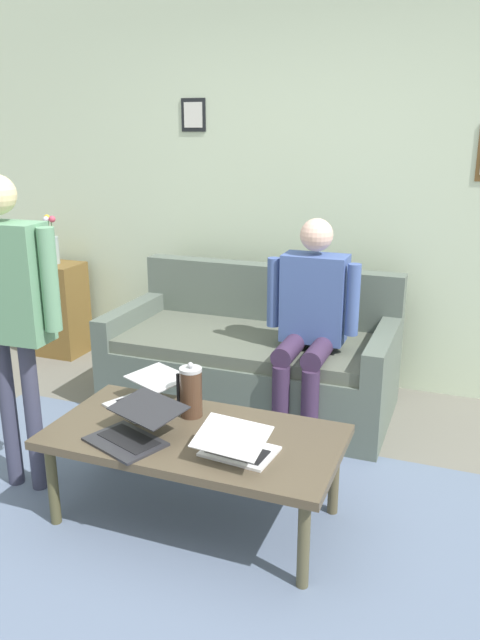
# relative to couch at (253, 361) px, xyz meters

# --- Properties ---
(ground_plane) EXTENTS (7.68, 7.68, 0.00)m
(ground_plane) POSITION_rel_couch_xyz_m (-0.16, 1.53, -0.31)
(ground_plane) COLOR slate
(area_rug) EXTENTS (3.44, 1.97, 0.01)m
(area_rug) POSITION_rel_couch_xyz_m (-0.18, 1.40, -0.30)
(area_rug) COLOR slate
(area_rug) RESTS_ON ground_plane
(back_wall) EXTENTS (7.04, 0.11, 2.70)m
(back_wall) POSITION_rel_couch_xyz_m (-0.16, -0.67, 1.04)
(back_wall) COLOR beige
(back_wall) RESTS_ON ground_plane
(couch) EXTENTS (1.81, 0.90, 0.88)m
(couch) POSITION_rel_couch_xyz_m (0.00, 0.00, 0.00)
(couch) COLOR #566158
(couch) RESTS_ON ground_plane
(coffee_table) EXTENTS (1.33, 0.68, 0.45)m
(coffee_table) POSITION_rel_couch_xyz_m (-0.18, 1.30, 0.10)
(coffee_table) COLOR brown
(coffee_table) RESTS_ON ground_plane
(laptop_left) EXTENTS (0.33, 0.31, 0.15)m
(laptop_left) POSITION_rel_couch_xyz_m (-0.44, 1.42, 0.18)
(laptop_left) COLOR silver
(laptop_left) RESTS_ON coffee_table
(laptop_center) EXTENTS (0.41, 0.45, 0.14)m
(laptop_center) POSITION_rel_couch_xyz_m (0.17, 1.12, 0.19)
(laptop_center) COLOR silver
(laptop_center) RESTS_ON coffee_table
(laptop_right) EXTENTS (0.44, 0.46, 0.14)m
(laptop_right) POSITION_rel_couch_xyz_m (0.04, 1.45, 0.19)
(laptop_right) COLOR #28282D
(laptop_right) RESTS_ON coffee_table
(french_press) EXTENTS (0.13, 0.11, 0.27)m
(french_press) POSITION_rel_couch_xyz_m (-0.10, 1.14, 0.27)
(french_press) COLOR #4C3323
(french_press) RESTS_ON coffee_table
(side_shelf) EXTENTS (0.42, 0.32, 0.74)m
(side_shelf) POSITION_rel_couch_xyz_m (1.81, -0.37, 0.07)
(side_shelf) COLOR brown
(side_shelf) RESTS_ON ground_plane
(flower_vase) EXTENTS (0.11, 0.11, 0.38)m
(flower_vase) POSITION_rel_couch_xyz_m (1.81, -0.37, 0.57)
(flower_vase) COLOR #92A4A4
(flower_vase) RESTS_ON side_shelf
(person_standing) EXTENTS (0.56, 0.20, 1.58)m
(person_standing) POSITION_rel_couch_xyz_m (0.75, 1.35, 0.71)
(person_standing) COLOR #393A51
(person_standing) RESTS_ON ground_plane
(person_seated) EXTENTS (0.55, 0.51, 1.28)m
(person_seated) POSITION_rel_couch_xyz_m (-0.43, 0.23, 0.42)
(person_seated) COLOR #392643
(person_seated) RESTS_ON ground_plane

